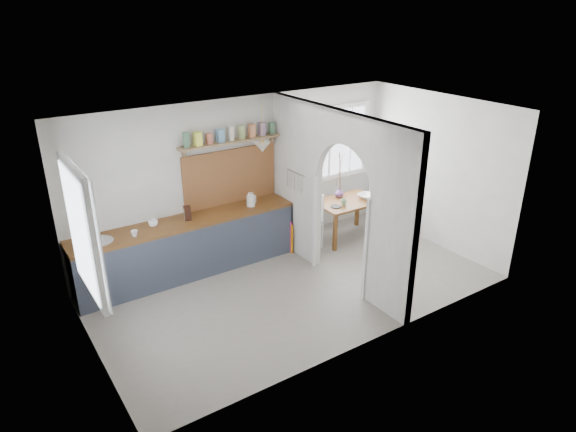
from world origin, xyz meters
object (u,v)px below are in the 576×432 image
chair_left (306,223)px  chair_right (385,202)px  kettle (251,200)px  dining_table (347,219)px  vase (339,193)px

chair_left → chair_right: 1.80m
chair_right → kettle: kettle is taller
dining_table → chair_left: bearing=179.6°
dining_table → chair_left: 0.90m
chair_right → vase: chair_right is taller
chair_right → dining_table: bearing=76.2°
kettle → vase: 1.79m
kettle → chair_right: bearing=13.7°
kettle → dining_table: bearing=10.4°
kettle → vase: size_ratio=1.29×
vase → chair_right: bearing=-14.7°
dining_table → kettle: 1.92m
dining_table → chair_left: chair_left is taller
chair_right → vase: (-0.91, 0.24, 0.31)m
chair_left → kettle: kettle is taller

